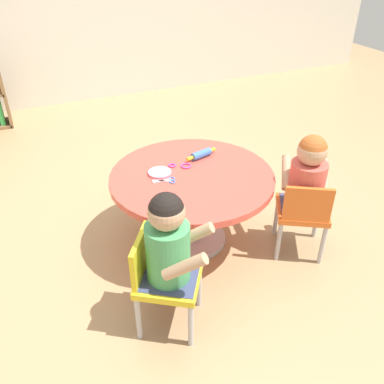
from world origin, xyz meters
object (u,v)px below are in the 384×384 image
object	(u,v)px
craft_table	(192,189)
child_chair_right	(303,212)
child_chair_left	(162,277)
seated_child_right	(308,176)
craft_scissors	(168,181)
rolling_pin	(201,154)
seated_child_left	(169,242)

from	to	relation	value
craft_table	child_chair_right	world-z (taller)	child_chair_right
child_chair_left	seated_child_right	xyz separation A→B (m)	(0.99, 0.20, 0.23)
child_chair_left	craft_scissors	world-z (taller)	child_chair_left
rolling_pin	craft_table	bearing A→B (deg)	-129.55
seated_child_left	seated_child_right	distance (m)	0.98
seated_child_left	craft_scissors	xyz separation A→B (m)	(0.21, 0.55, -0.03)
craft_table	child_chair_right	bearing A→B (deg)	-33.91
seated_child_left	seated_child_right	bearing A→B (deg)	13.06
craft_table	craft_scissors	distance (m)	0.19
child_chair_right	craft_scissors	size ratio (longest dim) A/B	3.80
craft_table	child_chair_left	world-z (taller)	child_chair_left
child_chair_left	rolling_pin	distance (m)	0.93
rolling_pin	craft_scissors	size ratio (longest dim) A/B	1.61
craft_scissors	rolling_pin	bearing A→B (deg)	31.08
craft_table	child_chair_left	xyz separation A→B (m)	(-0.40, -0.54, -0.09)
child_chair_right	craft_scissors	distance (m)	0.83
child_chair_right	seated_child_right	world-z (taller)	seated_child_right
craft_table	child_chair_left	size ratio (longest dim) A/B	1.85
seated_child_left	child_chair_right	world-z (taller)	seated_child_left
craft_table	craft_scissors	world-z (taller)	craft_scissors
rolling_pin	craft_scissors	world-z (taller)	rolling_pin
child_chair_left	rolling_pin	xyz separation A→B (m)	(0.55, 0.72, 0.22)
seated_child_left	child_chair_right	size ratio (longest dim) A/B	0.95
craft_table	seated_child_right	distance (m)	0.69
child_chair_left	rolling_pin	size ratio (longest dim) A/B	2.35
craft_table	rolling_pin	world-z (taller)	rolling_pin
seated_child_left	rolling_pin	bearing A→B (deg)	55.11
craft_table	child_chair_left	bearing A→B (deg)	-126.72
craft_table	rolling_pin	size ratio (longest dim) A/B	4.35
child_chair_left	child_chair_right	distance (m)	0.98
child_chair_right	seated_child_right	bearing A→B (deg)	59.03
craft_scissors	child_chair_left	bearing A→B (deg)	-114.56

